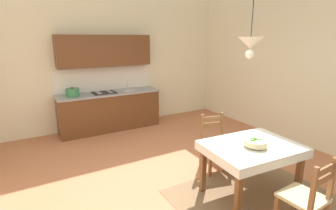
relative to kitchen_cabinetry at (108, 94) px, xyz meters
The scene contains 10 objects.
ground_plane 3.02m from the kitchen_cabinetry, 88.56° to the right, with size 6.69×6.90×0.10m, color #B7704C.
wall_back 1.23m from the kitchen_cabinetry, 77.71° to the left, with size 6.69×0.12×4.08m, color beige.
wall_right 4.45m from the kitchen_cabinetry, 42.20° to the right, with size 0.12×6.90×4.08m, color beige.
area_rug 3.92m from the kitchen_cabinetry, 77.78° to the right, with size 2.10×1.60×0.01m, color #7F6144.
kitchen_cabinetry is the anchor object (origin of this frame).
dining_table 3.74m from the kitchen_cabinetry, 77.45° to the right, with size 1.28×1.00×0.75m.
dining_chair_camera_side 4.56m from the kitchen_cabinetry, 80.18° to the right, with size 0.44×0.44×0.93m.
dining_chair_kitchen_side 2.99m from the kitchen_cabinetry, 72.76° to the right, with size 0.51×0.51×0.93m.
fruit_bowl 3.79m from the kitchen_cabinetry, 77.99° to the right, with size 0.30×0.30×0.12m.
pendant_lamp 3.80m from the kitchen_cabinetry, 77.83° to the right, with size 0.32×0.32×0.80m.
Camera 1 is at (-1.84, -2.97, 2.13)m, focal length 27.65 mm.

